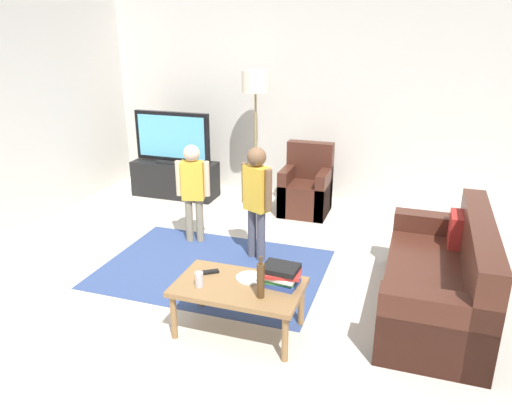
{
  "coord_description": "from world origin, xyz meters",
  "views": [
    {
      "loc": [
        1.47,
        -3.77,
        2.34
      ],
      "look_at": [
        0.0,
        0.6,
        0.65
      ],
      "focal_mm": 34.83,
      "sensor_mm": 36.0,
      "label": 1
    }
  ],
  "objects_px": {
    "couch": "(445,283)",
    "child_center": "(257,193)",
    "armchair": "(306,190)",
    "book_stack": "(281,275)",
    "tv_stand": "(175,179)",
    "coffee_table": "(239,290)",
    "tv": "(172,138)",
    "plate": "(250,278)",
    "bottle": "(261,280)",
    "soda_can": "(199,279)",
    "floor_lamp": "(256,89)",
    "child_near_tv": "(193,185)",
    "tv_remote": "(208,272)"
  },
  "relations": [
    {
      "from": "armchair",
      "to": "bottle",
      "type": "height_order",
      "value": "armchair"
    },
    {
      "from": "child_near_tv",
      "to": "child_center",
      "type": "height_order",
      "value": "child_center"
    },
    {
      "from": "tv",
      "to": "child_center",
      "type": "distance_m",
      "value": 2.33
    },
    {
      "from": "book_stack",
      "to": "plate",
      "type": "relative_size",
      "value": 1.44
    },
    {
      "from": "bottle",
      "to": "coffee_table",
      "type": "bearing_deg",
      "value": 151.39
    },
    {
      "from": "couch",
      "to": "child_near_tv",
      "type": "height_order",
      "value": "child_near_tv"
    },
    {
      "from": "tv_stand",
      "to": "plate",
      "type": "height_order",
      "value": "tv_stand"
    },
    {
      "from": "tv_stand",
      "to": "child_center",
      "type": "relative_size",
      "value": 1.0
    },
    {
      "from": "book_stack",
      "to": "armchair",
      "type": "bearing_deg",
      "value": 98.9
    },
    {
      "from": "tv",
      "to": "soda_can",
      "type": "height_order",
      "value": "tv"
    },
    {
      "from": "coffee_table",
      "to": "plate",
      "type": "xyz_separation_m",
      "value": [
        0.05,
        0.12,
        0.06
      ]
    },
    {
      "from": "couch",
      "to": "soda_can",
      "type": "xyz_separation_m",
      "value": [
        -1.83,
        -0.92,
        0.19
      ]
    },
    {
      "from": "armchair",
      "to": "book_stack",
      "type": "height_order",
      "value": "armchair"
    },
    {
      "from": "couch",
      "to": "book_stack",
      "type": "height_order",
      "value": "couch"
    },
    {
      "from": "tv_stand",
      "to": "armchair",
      "type": "height_order",
      "value": "armchair"
    },
    {
      "from": "coffee_table",
      "to": "tv_remote",
      "type": "relative_size",
      "value": 5.88
    },
    {
      "from": "armchair",
      "to": "bottle",
      "type": "xyz_separation_m",
      "value": [
        0.33,
        -2.94,
        0.26
      ]
    },
    {
      "from": "tv_stand",
      "to": "coffee_table",
      "type": "relative_size",
      "value": 1.2
    },
    {
      "from": "armchair",
      "to": "book_stack",
      "type": "bearing_deg",
      "value": -81.1
    },
    {
      "from": "armchair",
      "to": "floor_lamp",
      "type": "bearing_deg",
      "value": 165.96
    },
    {
      "from": "couch",
      "to": "child_center",
      "type": "xyz_separation_m",
      "value": [
        -1.84,
        0.5,
        0.43
      ]
    },
    {
      "from": "couch",
      "to": "child_near_tv",
      "type": "distance_m",
      "value": 2.76
    },
    {
      "from": "child_near_tv",
      "to": "armchair",
      "type": "bearing_deg",
      "value": 53.49
    },
    {
      "from": "tv",
      "to": "floor_lamp",
      "type": "height_order",
      "value": "floor_lamp"
    },
    {
      "from": "tv_remote",
      "to": "plate",
      "type": "bearing_deg",
      "value": -30.88
    },
    {
      "from": "floor_lamp",
      "to": "tv_remote",
      "type": "relative_size",
      "value": 10.47
    },
    {
      "from": "tv_remote",
      "to": "plate",
      "type": "xyz_separation_m",
      "value": [
        0.35,
        0.02,
        -0.0
      ]
    },
    {
      "from": "soda_can",
      "to": "book_stack",
      "type": "bearing_deg",
      "value": 20.32
    },
    {
      "from": "tv",
      "to": "child_near_tv",
      "type": "height_order",
      "value": "tv"
    },
    {
      "from": "tv",
      "to": "plate",
      "type": "relative_size",
      "value": 5.0
    },
    {
      "from": "tv_stand",
      "to": "coffee_table",
      "type": "height_order",
      "value": "tv_stand"
    },
    {
      "from": "coffee_table",
      "to": "plate",
      "type": "relative_size",
      "value": 4.55
    },
    {
      "from": "armchair",
      "to": "coffee_table",
      "type": "xyz_separation_m",
      "value": [
        0.11,
        -2.82,
        0.07
      ]
    },
    {
      "from": "armchair",
      "to": "soda_can",
      "type": "xyz_separation_m",
      "value": [
        -0.17,
        -2.94,
        0.18
      ]
    },
    {
      "from": "book_stack",
      "to": "bottle",
      "type": "height_order",
      "value": "bottle"
    },
    {
      "from": "couch",
      "to": "floor_lamp",
      "type": "distance_m",
      "value": 3.52
    },
    {
      "from": "child_near_tv",
      "to": "child_center",
      "type": "relative_size",
      "value": 0.93
    },
    {
      "from": "plate",
      "to": "floor_lamp",
      "type": "bearing_deg",
      "value": 107.74
    },
    {
      "from": "floor_lamp",
      "to": "couch",
      "type": "bearing_deg",
      "value": -42.4
    },
    {
      "from": "book_stack",
      "to": "plate",
      "type": "distance_m",
      "value": 0.28
    },
    {
      "from": "tv_stand",
      "to": "couch",
      "type": "relative_size",
      "value": 0.67
    },
    {
      "from": "tv",
      "to": "tv_remote",
      "type": "distance_m",
      "value": 3.27
    },
    {
      "from": "bottle",
      "to": "plate",
      "type": "xyz_separation_m",
      "value": [
        -0.17,
        0.24,
        -0.13
      ]
    },
    {
      "from": "tv_stand",
      "to": "armchair",
      "type": "bearing_deg",
      "value": -1.17
    },
    {
      "from": "tv_stand",
      "to": "plate",
      "type": "bearing_deg",
      "value": -52.76
    },
    {
      "from": "bottle",
      "to": "tv",
      "type": "bearing_deg",
      "value": 127.28
    },
    {
      "from": "couch",
      "to": "bottle",
      "type": "xyz_separation_m",
      "value": [
        -1.33,
        -0.92,
        0.27
      ]
    },
    {
      "from": "tv_stand",
      "to": "couch",
      "type": "bearing_deg",
      "value": -29.92
    },
    {
      "from": "plate",
      "to": "child_center",
      "type": "bearing_deg",
      "value": 105.98
    },
    {
      "from": "soda_can",
      "to": "tv",
      "type": "bearing_deg",
      "value": 120.65
    }
  ]
}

